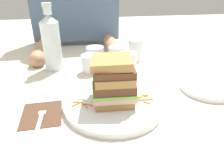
{
  "coord_description": "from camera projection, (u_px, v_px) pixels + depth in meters",
  "views": [
    {
      "loc": [
        -0.07,
        -0.51,
        0.34
      ],
      "look_at": [
        0.01,
        0.02,
        0.06
      ],
      "focal_mm": 33.21,
      "sensor_mm": 36.0,
      "label": 1
    }
  ],
  "objects": [
    {
      "name": "carrot_shred_0",
      "position": [
        77.0,
        104.0,
        0.58
      ],
      "size": [
        0.03,
        0.02,
        0.0
      ],
      "primitive_type": "cylinder",
      "rotation": [
        0.0,
        1.57,
        3.74
      ],
      "color": "orange",
      "rests_on": "main_plate"
    },
    {
      "name": "carrot_shred_13",
      "position": [
        140.0,
        100.0,
        0.6
      ],
      "size": [
        0.03,
        0.01,
        0.0
      ],
      "primitive_type": "cylinder",
      "rotation": [
        0.0,
        1.57,
        3.27
      ],
      "color": "orange",
      "rests_on": "main_plate"
    },
    {
      "name": "water_bottle",
      "position": [
        51.0,
        42.0,
        0.81
      ],
      "size": [
        0.07,
        0.07,
        0.26
      ],
      "color": "silver",
      "rests_on": "ground_plane"
    },
    {
      "name": "main_plate",
      "position": [
        114.0,
        104.0,
        0.6
      ],
      "size": [
        0.29,
        0.29,
        0.02
      ],
      "primitive_type": "cylinder",
      "color": "white",
      "rests_on": "ground_plane"
    },
    {
      "name": "carrot_shred_1",
      "position": [
        76.0,
        102.0,
        0.59
      ],
      "size": [
        0.02,
        0.0,
        0.0
      ],
      "primitive_type": "cylinder",
      "rotation": [
        0.0,
        1.57,
        3.12
      ],
      "color": "orange",
      "rests_on": "main_plate"
    },
    {
      "name": "fork",
      "position": [
        40.0,
        118.0,
        0.55
      ],
      "size": [
        0.02,
        0.17,
        0.0
      ],
      "color": "silver",
      "rests_on": "napkin_dark"
    },
    {
      "name": "carrot_shred_14",
      "position": [
        145.0,
        95.0,
        0.63
      ],
      "size": [
        0.02,
        0.01,
        0.0
      ],
      "primitive_type": "cylinder",
      "rotation": [
        0.0,
        1.57,
        6.05
      ],
      "color": "orange",
      "rests_on": "main_plate"
    },
    {
      "name": "carrot_shred_7",
      "position": [
        147.0,
        103.0,
        0.59
      ],
      "size": [
        0.02,
        0.02,
        0.0
      ],
      "primitive_type": "cylinder",
      "rotation": [
        0.0,
        1.57,
        2.44
      ],
      "color": "orange",
      "rests_on": "main_plate"
    },
    {
      "name": "carrot_shred_6",
      "position": [
        139.0,
        96.0,
        0.62
      ],
      "size": [
        0.02,
        0.01,
        0.0
      ],
      "primitive_type": "cylinder",
      "rotation": [
        0.0,
        1.57,
        3.02
      ],
      "color": "orange",
      "rests_on": "main_plate"
    },
    {
      "name": "juice_glass",
      "position": [
        128.0,
        64.0,
        0.8
      ],
      "size": [
        0.07,
        0.07,
        0.08
      ],
      "color": "white",
      "rests_on": "ground_plane"
    },
    {
      "name": "knife",
      "position": [
        171.0,
        99.0,
        0.64
      ],
      "size": [
        0.04,
        0.2,
        0.0
      ],
      "color": "silver",
      "rests_on": "ground_plane"
    },
    {
      "name": "carrot_shred_3",
      "position": [
        88.0,
        105.0,
        0.58
      ],
      "size": [
        0.03,
        0.02,
        0.0
      ],
      "primitive_type": "cylinder",
      "rotation": [
        0.0,
        1.57,
        2.64
      ],
      "color": "orange",
      "rests_on": "main_plate"
    },
    {
      "name": "carrot_shred_5",
      "position": [
        85.0,
        106.0,
        0.57
      ],
      "size": [
        0.01,
        0.02,
        0.0
      ],
      "primitive_type": "cylinder",
      "rotation": [
        0.0,
        1.57,
        5.22
      ],
      "color": "orange",
      "rests_on": "main_plate"
    },
    {
      "name": "empty_tumbler_2",
      "position": [
        91.0,
        64.0,
        0.81
      ],
      "size": [
        0.07,
        0.07,
        0.07
      ],
      "primitive_type": "cylinder",
      "color": "silver",
      "rests_on": "ground_plane"
    },
    {
      "name": "side_plate",
      "position": [
        208.0,
        88.0,
        0.69
      ],
      "size": [
        0.18,
        0.18,
        0.02
      ],
      "primitive_type": "cylinder",
      "color": "white",
      "rests_on": "ground_plane"
    },
    {
      "name": "carrot_shred_10",
      "position": [
        141.0,
        95.0,
        0.63
      ],
      "size": [
        0.02,
        0.03,
        0.0
      ],
      "primitive_type": "cylinder",
      "rotation": [
        0.0,
        1.57,
        4.16
      ],
      "color": "orange",
      "rests_on": "main_plate"
    },
    {
      "name": "carrot_shred_12",
      "position": [
        144.0,
        97.0,
        0.61
      ],
      "size": [
        0.03,
        0.01,
        0.0
      ],
      "primitive_type": "cylinder",
      "rotation": [
        0.0,
        1.57,
        3.35
      ],
      "color": "orange",
      "rests_on": "main_plate"
    },
    {
      "name": "empty_tumbler_1",
      "position": [
        95.0,
        55.0,
        0.9
      ],
      "size": [
        0.08,
        0.08,
        0.07
      ],
      "primitive_type": "cylinder",
      "color": "silver",
      "rests_on": "ground_plane"
    },
    {
      "name": "carrot_shred_11",
      "position": [
        138.0,
        97.0,
        0.61
      ],
      "size": [
        0.01,
        0.02,
        0.0
      ],
      "primitive_type": "cylinder",
      "rotation": [
        0.0,
        1.57,
        1.77
      ],
      "color": "orange",
      "rests_on": "main_plate"
    },
    {
      "name": "sandwich",
      "position": [
        113.0,
        81.0,
        0.57
      ],
      "size": [
        0.13,
        0.12,
        0.13
      ],
      "color": "#A87A42",
      "rests_on": "main_plate"
    },
    {
      "name": "carrot_shred_8",
      "position": [
        150.0,
        99.0,
        0.6
      ],
      "size": [
        0.02,
        0.01,
        0.0
      ],
      "primitive_type": "cylinder",
      "rotation": [
        0.0,
        1.57,
        0.13
      ],
      "color": "orange",
      "rests_on": "main_plate"
    },
    {
      "name": "napkin_pink",
      "position": [
        212.0,
        119.0,
        0.55
      ],
      "size": [
        0.11,
        0.11,
        0.0
      ],
      "primitive_type": "cube",
      "rotation": [
        0.0,
        0.0,
        0.29
      ],
      "color": "pink",
      "rests_on": "ground_plane"
    },
    {
      "name": "empty_tumbler_3",
      "position": [
        117.0,
        56.0,
        0.88
      ],
      "size": [
        0.07,
        0.07,
        0.08
      ],
      "primitive_type": "cylinder",
      "color": "silver",
      "rests_on": "ground_plane"
    },
    {
      "name": "napkin_dark",
      "position": [
        42.0,
        114.0,
        0.57
      ],
      "size": [
        0.11,
        0.13,
        0.0
      ],
      "primitive_type": "cube",
      "rotation": [
        0.0,
        0.0,
        0.06
      ],
      "color": "#4C3323",
      "rests_on": "ground_plane"
    },
    {
      "name": "carrot_shred_2",
      "position": [
        82.0,
        104.0,
        0.58
      ],
      "size": [
        0.01,
        0.02,
        0.0
      ],
      "primitive_type": "cylinder",
      "rotation": [
        0.0,
        1.57,
        1.9
      ],
      "color": "orange",
      "rests_on": "main_plate"
    },
    {
      "name": "carrot_shred_4",
      "position": [
        80.0,
        100.0,
        0.6
      ],
      "size": [
        0.03,
        0.0,
        0.0
      ],
      "primitive_type": "cylinder",
      "rotation": [
        0.0,
        1.57,
        6.22
      ],
      "color": "orange",
      "rests_on": "main_plate"
    },
    {
      "name": "ground_plane",
      "position": [
        110.0,
        105.0,
        0.61
      ],
      "size": [
        3.0,
        3.0,
        0.0
      ],
      "primitive_type": "plane",
      "color": "beige"
    },
    {
      "name": "empty_tumbler_0",
      "position": [
        135.0,
        51.0,
        0.92
      ],
      "size": [
        0.06,
        0.06,
        0.09
      ],
      "primitive_type": "cylinder",
      "color": "silver",
      "rests_on": "ground_plane"
    },
    {
      "name": "carrot_shred_9",
      "position": [
        146.0,
        99.0,
        0.6
      ],
      "size": [
        0.02,
        0.01,
        0.0
      ],
      "primitive_type": "cylinder",
      "rotation": [
        0.0,
        1.57,
        0.58
      ],
      "color": "orange",
      "rests_on": "main_plate"
    }
  ]
}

